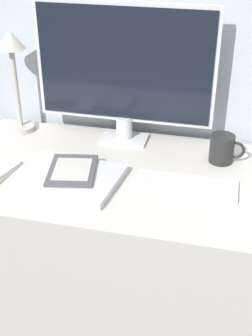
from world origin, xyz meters
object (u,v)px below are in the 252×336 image
keyboard (186,186)px  monitor (124,70)px  ereader (72,170)px  coffee_mug (223,149)px  laptop (68,177)px  desk_lamp (13,65)px

keyboard → monitor: bearing=133.6°
ereader → coffee_mug: bearing=25.9°
laptop → ereader: bearing=61.8°
laptop → coffee_mug: coffee_mug is taller
keyboard → laptop: bearing=-173.0°
monitor → coffee_mug: (0.37, -0.08, -0.22)m
desk_lamp → laptop: bearing=-45.8°
monitor → keyboard: monitor is taller
monitor → ereader: 0.41m
laptop → desk_lamp: desk_lamp is taller
desk_lamp → coffee_mug: 0.81m
desk_lamp → coffee_mug: size_ratio=3.24×
keyboard → desk_lamp: (-0.69, 0.27, 0.26)m
coffee_mug → monitor: bearing=167.2°
monitor → ereader: size_ratio=2.88×
monitor → laptop: size_ratio=1.80×
monitor → ereader: monitor is taller
keyboard → coffee_mug: (0.10, 0.20, 0.04)m
keyboard → desk_lamp: 0.78m
desk_lamp → ereader: bearing=-43.0°
laptop → desk_lamp: bearing=134.2°
ereader → desk_lamp: (-0.32, 0.30, 0.23)m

